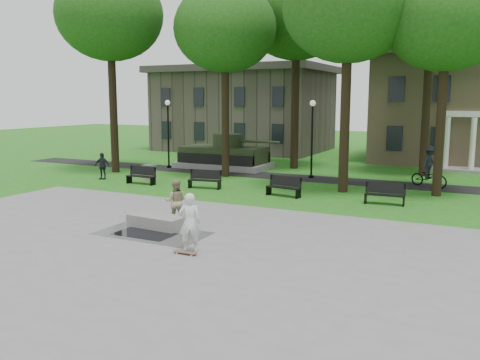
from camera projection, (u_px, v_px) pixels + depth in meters
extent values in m
plane|color=#225A15|center=(202.00, 219.00, 20.56)|extent=(120.00, 120.00, 0.00)
cube|color=gray|center=(122.00, 251.00, 16.14)|extent=(22.00, 16.00, 0.02)
cube|color=black|center=(302.00, 178.00, 31.17)|extent=(44.00, 2.60, 0.01)
cube|color=#4C443D|center=(244.00, 112.00, 48.27)|extent=(15.00, 10.00, 7.20)
cylinder|color=black|center=(113.00, 104.00, 33.09)|extent=(0.52, 0.52, 8.96)
ellipsoid|color=#194610|center=(110.00, 15.00, 32.21)|extent=(6.80, 6.80, 5.78)
cylinder|color=black|center=(225.00, 112.00, 31.20)|extent=(0.48, 0.48, 8.00)
ellipsoid|color=#194610|center=(225.00, 28.00, 30.41)|extent=(6.20, 6.20, 5.27)
cylinder|color=black|center=(345.00, 112.00, 25.89)|extent=(0.50, 0.50, 8.32)
ellipsoid|color=#194610|center=(349.00, 6.00, 25.07)|extent=(6.60, 6.60, 5.61)
cylinder|color=black|center=(441.00, 119.00, 24.84)|extent=(0.46, 0.46, 7.68)
ellipsoid|color=#194610|center=(447.00, 17.00, 24.09)|extent=(6.00, 6.00, 5.10)
cylinder|color=black|center=(295.00, 101.00, 34.86)|extent=(0.54, 0.54, 9.28)
ellipsoid|color=#194610|center=(297.00, 14.00, 33.95)|extent=(7.20, 7.20, 6.12)
cylinder|color=black|center=(426.00, 107.00, 31.62)|extent=(0.50, 0.50, 8.64)
ellipsoid|color=#194610|center=(431.00, 17.00, 30.77)|extent=(6.40, 6.40, 5.44)
cylinder|color=black|center=(168.00, 137.00, 35.49)|extent=(0.12, 0.12, 4.40)
sphere|color=silver|center=(168.00, 103.00, 35.12)|extent=(0.36, 0.36, 0.36)
cylinder|color=black|center=(169.00, 167.00, 35.82)|extent=(0.32, 0.32, 0.16)
cylinder|color=black|center=(312.00, 142.00, 30.88)|extent=(0.12, 0.12, 4.40)
sphere|color=silver|center=(313.00, 103.00, 30.51)|extent=(0.36, 0.36, 0.36)
cylinder|color=black|center=(311.00, 177.00, 31.21)|extent=(0.32, 0.32, 0.16)
cube|color=gray|center=(224.00, 165.00, 35.77)|extent=(6.50, 3.40, 0.40)
cube|color=#2A351C|center=(224.00, 154.00, 35.65)|extent=(5.80, 2.80, 1.10)
cube|color=black|center=(215.00, 159.00, 34.49)|extent=(5.80, 0.35, 0.70)
cube|color=black|center=(233.00, 155.00, 36.88)|extent=(5.80, 0.35, 0.70)
cylinder|color=#2A351C|center=(228.00, 140.00, 35.36)|extent=(2.10, 2.10, 0.90)
cylinder|color=#2A351C|center=(258.00, 142.00, 34.35)|extent=(3.20, 0.18, 0.18)
cube|color=black|center=(144.00, 234.00, 18.12)|extent=(2.20, 1.20, 0.00)
cube|color=gray|center=(157.00, 221.00, 19.09)|extent=(2.27, 1.16, 0.45)
cube|color=brown|center=(185.00, 253.00, 15.75)|extent=(0.78, 0.22, 0.07)
imported|color=silver|center=(190.00, 223.00, 15.88)|extent=(0.82, 0.73, 1.89)
imported|color=#998C63|center=(176.00, 201.00, 19.59)|extent=(1.05, 0.96, 1.73)
imported|color=black|center=(102.00, 166.00, 30.56)|extent=(1.02, 0.62, 1.62)
imported|color=black|center=(429.00, 177.00, 27.96)|extent=(2.20, 1.44, 1.09)
imported|color=black|center=(430.00, 162.00, 27.83)|extent=(1.06, 1.34, 1.82)
cube|color=black|center=(141.00, 176.00, 28.86)|extent=(1.81, 0.49, 0.05)
cube|color=black|center=(143.00, 171.00, 29.01)|extent=(1.80, 0.19, 0.50)
cube|color=black|center=(129.00, 179.00, 29.27)|extent=(0.07, 0.45, 0.45)
cube|color=black|center=(153.00, 181.00, 28.52)|extent=(0.07, 0.45, 0.45)
cube|color=black|center=(205.00, 180.00, 27.42)|extent=(1.85, 0.73, 0.05)
cube|color=black|center=(207.00, 174.00, 27.56)|extent=(1.80, 0.44, 0.50)
cube|color=black|center=(191.00, 183.00, 27.83)|extent=(0.13, 0.45, 0.45)
cube|color=black|center=(218.00, 186.00, 27.08)|extent=(0.13, 0.45, 0.45)
cube|color=black|center=(283.00, 188.00, 25.19)|extent=(1.85, 0.73, 0.05)
cube|color=black|center=(285.00, 181.00, 25.33)|extent=(1.80, 0.44, 0.50)
cube|color=black|center=(268.00, 191.00, 25.59)|extent=(0.13, 0.45, 0.45)
cube|color=black|center=(299.00, 193.00, 24.85)|extent=(0.13, 0.45, 0.45)
cube|color=black|center=(385.00, 195.00, 23.23)|extent=(1.82, 0.55, 0.05)
cube|color=black|center=(386.00, 188.00, 23.37)|extent=(1.81, 0.26, 0.50)
cube|color=black|center=(366.00, 198.00, 23.63)|extent=(0.09, 0.45, 0.45)
cube|color=black|center=(404.00, 201.00, 22.89)|extent=(0.09, 0.45, 0.45)
cube|color=#B1AB92|center=(149.00, 173.00, 30.06)|extent=(0.65, 0.65, 0.90)
cube|color=#4C4C4C|center=(149.00, 165.00, 29.98)|extent=(0.71, 0.71, 0.06)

